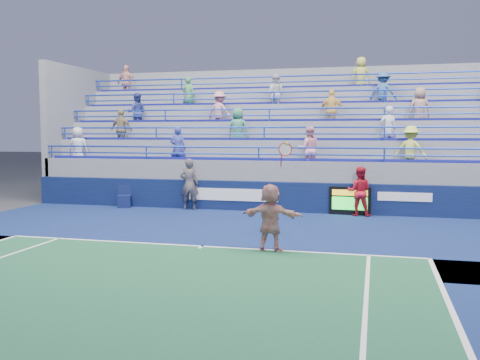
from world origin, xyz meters
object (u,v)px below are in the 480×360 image
(ball_girl, at_px, (359,192))
(line_judge, at_px, (189,184))
(judge_chair, at_px, (125,201))
(tennis_player, at_px, (271,217))
(serve_speed_board, at_px, (350,201))

(ball_girl, bearing_deg, line_judge, 3.45)
(judge_chair, bearing_deg, ball_girl, 0.41)
(tennis_player, bearing_deg, line_judge, 124.71)
(tennis_player, bearing_deg, judge_chair, 138.46)
(tennis_player, bearing_deg, serve_speed_board, 75.88)
(ball_girl, bearing_deg, judge_chair, 4.05)
(serve_speed_board, bearing_deg, judge_chair, -178.57)
(serve_speed_board, xyz_separation_m, ball_girl, (0.32, -0.15, 0.36))
(tennis_player, relative_size, ball_girl, 1.55)
(tennis_player, distance_m, ball_girl, 6.50)
(tennis_player, distance_m, line_judge, 7.58)
(serve_speed_board, relative_size, judge_chair, 1.67)
(judge_chair, height_order, tennis_player, tennis_player)
(line_judge, bearing_deg, judge_chair, -7.46)
(judge_chair, distance_m, tennis_player, 9.28)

